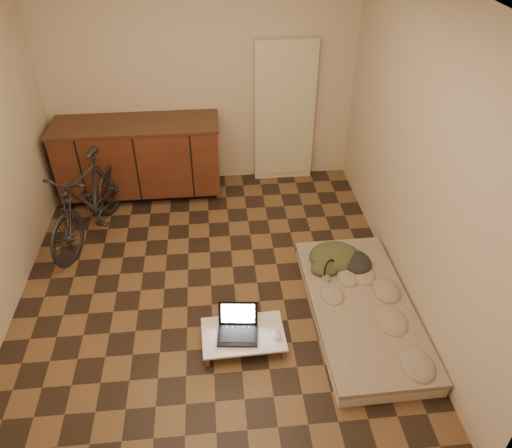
{
  "coord_description": "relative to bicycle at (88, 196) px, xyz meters",
  "views": [
    {
      "loc": [
        0.09,
        -3.46,
        3.27
      ],
      "look_at": [
        0.45,
        0.19,
        0.55
      ],
      "focal_mm": 35.0,
      "sensor_mm": 36.0,
      "label": 1
    }
  ],
  "objects": [
    {
      "name": "room_shell",
      "position": [
        1.2,
        -0.91,
        0.81
      ],
      "size": [
        3.5,
        4.0,
        2.6
      ],
      "color": "brown",
      "rests_on": "ground"
    },
    {
      "name": "cabinets",
      "position": [
        0.45,
        0.79,
        -0.03
      ],
      "size": [
        1.84,
        0.62,
        0.91
      ],
      "color": "black",
      "rests_on": "ground"
    },
    {
      "name": "appliance_panel",
      "position": [
        2.15,
        1.03,
        0.36
      ],
      "size": [
        0.7,
        0.1,
        1.7
      ],
      "primitive_type": "cube",
      "color": "beige",
      "rests_on": "ground"
    },
    {
      "name": "bicycle",
      "position": [
        0.0,
        0.0,
        0.0
      ],
      "size": [
        0.92,
        1.59,
        0.99
      ],
      "primitive_type": "imported",
      "rotation": [
        0.0,
        0.0,
        -0.33
      ],
      "color": "black",
      "rests_on": "ground"
    },
    {
      "name": "futon",
      "position": [
        2.5,
        -1.42,
        -0.42
      ],
      "size": [
        0.88,
        1.79,
        0.15
      ],
      "rotation": [
        0.0,
        0.0,
        0.02
      ],
      "color": "beige",
      "rests_on": "ground"
    },
    {
      "name": "clothing_pile",
      "position": [
        2.43,
        -0.87,
        -0.24
      ],
      "size": [
        0.52,
        0.44,
        0.21
      ],
      "primitive_type": null,
      "rotation": [
        0.0,
        0.0,
        0.02
      ],
      "color": "#3D4126",
      "rests_on": "futon"
    },
    {
      "name": "headphones",
      "position": [
        2.29,
        -1.03,
        -0.27
      ],
      "size": [
        0.29,
        0.29,
        0.14
      ],
      "primitive_type": null,
      "rotation": [
        0.0,
        0.0,
        0.83
      ],
      "color": "black",
      "rests_on": "futon"
    },
    {
      "name": "lap_desk",
      "position": [
        1.45,
        -1.63,
        -0.4
      ],
      "size": [
        0.69,
        0.46,
        0.11
      ],
      "rotation": [
        0.0,
        0.0,
        0.03
      ],
      "color": "brown",
      "rests_on": "ground"
    },
    {
      "name": "laptop",
      "position": [
        1.41,
        -1.6,
        -0.33
      ],
      "size": [
        0.35,
        0.32,
        0.22
      ],
      "rotation": [
        0.0,
        0.0,
        -0.1
      ],
      "color": "black",
      "rests_on": "lap_desk"
    },
    {
      "name": "mouse",
      "position": [
        1.72,
        -1.68,
        -0.36
      ],
      "size": [
        0.08,
        0.12,
        0.04
      ],
      "primitive_type": "ellipsoid",
      "rotation": [
        0.0,
        0.0,
        0.13
      ],
      "color": "white",
      "rests_on": "lap_desk"
    }
  ]
}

